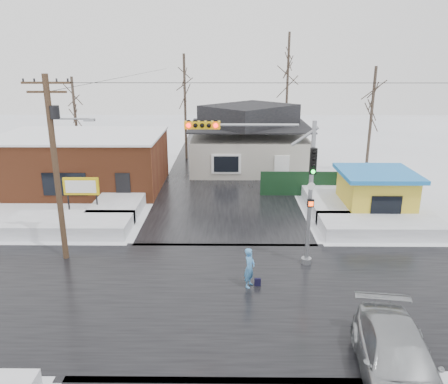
{
  "coord_description": "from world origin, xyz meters",
  "views": [
    {
      "loc": [
        0.16,
        -16.44,
        9.72
      ],
      "look_at": [
        -0.05,
        5.16,
        3.0
      ],
      "focal_mm": 35.0,
      "sensor_mm": 36.0,
      "label": 1
    }
  ],
  "objects_px": {
    "traffic_signal": "(278,174)",
    "marquee_sign": "(81,187)",
    "kiosk": "(375,193)",
    "pedestrian": "(249,268)",
    "car": "(397,362)",
    "utility_pole": "(56,159)"
  },
  "relations": [
    {
      "from": "traffic_signal",
      "to": "marquee_sign",
      "type": "relative_size",
      "value": 2.75
    },
    {
      "from": "traffic_signal",
      "to": "marquee_sign",
      "type": "xyz_separation_m",
      "value": [
        -11.43,
        6.53,
        -2.62
      ]
    },
    {
      "from": "kiosk",
      "to": "pedestrian",
      "type": "bearing_deg",
      "value": -132.23
    },
    {
      "from": "traffic_signal",
      "to": "car",
      "type": "bearing_deg",
      "value": -70.36
    },
    {
      "from": "kiosk",
      "to": "car",
      "type": "relative_size",
      "value": 0.82
    },
    {
      "from": "utility_pole",
      "to": "kiosk",
      "type": "relative_size",
      "value": 1.96
    },
    {
      "from": "traffic_signal",
      "to": "pedestrian",
      "type": "xyz_separation_m",
      "value": [
        -1.33,
        -2.22,
        -3.64
      ]
    },
    {
      "from": "kiosk",
      "to": "pedestrian",
      "type": "distance_m",
      "value": 12.51
    },
    {
      "from": "traffic_signal",
      "to": "pedestrian",
      "type": "distance_m",
      "value": 4.46
    },
    {
      "from": "utility_pole",
      "to": "marquee_sign",
      "type": "height_order",
      "value": "utility_pole"
    },
    {
      "from": "traffic_signal",
      "to": "utility_pole",
      "type": "xyz_separation_m",
      "value": [
        -10.36,
        0.53,
        0.57
      ]
    },
    {
      "from": "utility_pole",
      "to": "pedestrian",
      "type": "bearing_deg",
      "value": -16.97
    },
    {
      "from": "utility_pole",
      "to": "kiosk",
      "type": "height_order",
      "value": "utility_pole"
    },
    {
      "from": "kiosk",
      "to": "marquee_sign",
      "type": "bearing_deg",
      "value": -178.45
    },
    {
      "from": "marquee_sign",
      "to": "pedestrian",
      "type": "relative_size",
      "value": 1.41
    },
    {
      "from": "utility_pole",
      "to": "pedestrian",
      "type": "relative_size",
      "value": 4.99
    },
    {
      "from": "car",
      "to": "kiosk",
      "type": "bearing_deg",
      "value": 82.38
    },
    {
      "from": "utility_pole",
      "to": "traffic_signal",
      "type": "bearing_deg",
      "value": -2.95
    },
    {
      "from": "kiosk",
      "to": "car",
      "type": "xyz_separation_m",
      "value": [
        -4.15,
        -15.21,
        -0.65
      ]
    },
    {
      "from": "marquee_sign",
      "to": "kiosk",
      "type": "height_order",
      "value": "kiosk"
    },
    {
      "from": "car",
      "to": "marquee_sign",
      "type": "bearing_deg",
      "value": 141.93
    },
    {
      "from": "traffic_signal",
      "to": "utility_pole",
      "type": "height_order",
      "value": "utility_pole"
    }
  ]
}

